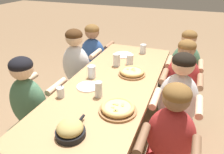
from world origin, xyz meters
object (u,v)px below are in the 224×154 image
at_px(empty_plate_b, 123,55).
at_px(drinking_glass_b, 99,90).
at_px(drinking_glass_d, 92,72).
at_px(drinking_glass_e, 143,49).
at_px(drinking_glass_a, 130,60).
at_px(diner_far_midleft, 32,117).
at_px(pizza_board_main, 132,72).
at_px(diner_near_center, 175,116).
at_px(empty_plate_a, 88,86).
at_px(diner_far_right, 94,64).
at_px(diner_far_midright, 77,76).
at_px(skillet_bowl, 70,130).
at_px(diner_near_midleft, 168,152).
at_px(diner_near_midright, 179,94).
at_px(cocktail_glass_blue, 61,93).
at_px(pizza_board_second, 118,108).
at_px(drinking_glass_c, 117,61).
at_px(diner_near_right, 182,80).

distance_m(empty_plate_b, drinking_glass_b, 1.01).
xyz_separation_m(drinking_glass_d, drinking_glass_e, (0.86, -0.32, -0.00)).
bearing_deg(empty_plate_b, drinking_glass_a, -147.09).
height_order(drinking_glass_a, diner_far_midleft, diner_far_midleft).
distance_m(pizza_board_main, empty_plate_b, 0.56).
height_order(drinking_glass_a, diner_near_center, diner_near_center).
distance_m(empty_plate_a, diner_far_right, 1.21).
relative_size(pizza_board_main, diner_far_midright, 0.25).
relative_size(diner_near_center, diner_far_midleft, 1.03).
bearing_deg(empty_plate_a, empty_plate_b, -3.42).
bearing_deg(diner_far_midright, pizza_board_main, -14.45).
bearing_deg(skillet_bowl, drinking_glass_a, -1.13).
distance_m(skillet_bowl, diner_near_midleft, 0.79).
xyz_separation_m(drinking_glass_b, diner_far_right, (1.19, 0.62, -0.34)).
xyz_separation_m(diner_far_midleft, diner_near_midleft, (0.03, -1.26, -0.01)).
height_order(skillet_bowl, drinking_glass_e, drinking_glass_e).
bearing_deg(diner_far_midleft, diner_far_right, 90.00).
height_order(pizza_board_main, diner_near_midright, diner_near_midright).
height_order(drinking_glass_b, diner_far_midright, diner_far_midright).
bearing_deg(empty_plate_a, drinking_glass_b, -125.59).
height_order(drinking_glass_d, diner_far_midright, diner_far_midright).
height_order(drinking_glass_b, diner_far_midleft, diner_far_midleft).
relative_size(skillet_bowl, cocktail_glass_blue, 2.57).
distance_m(empty_plate_b, drinking_glass_a, 0.29).
relative_size(skillet_bowl, diner_near_center, 0.25).
relative_size(drinking_glass_a, diner_far_midright, 0.10).
bearing_deg(skillet_bowl, cocktail_glass_blue, 39.67).
xyz_separation_m(pizza_board_second, drinking_glass_e, (1.32, 0.12, 0.02)).
bearing_deg(drinking_glass_e, skillet_bowl, 177.23).
xyz_separation_m(empty_plate_b, diner_near_midleft, (-1.15, -0.75, -0.28)).
relative_size(drinking_glass_c, diner_near_midleft, 0.13).
bearing_deg(diner_near_right, empty_plate_a, 51.67).
distance_m(drinking_glass_a, diner_far_midleft, 1.20).
distance_m(empty_plate_b, diner_near_center, 1.06).
distance_m(drinking_glass_a, drinking_glass_c, 0.16).
bearing_deg(skillet_bowl, pizza_board_second, -28.94).
distance_m(drinking_glass_c, diner_far_midright, 0.63).
height_order(cocktail_glass_blue, diner_near_midleft, diner_near_midleft).
bearing_deg(diner_far_midright, diner_near_center, -17.87).
distance_m(drinking_glass_c, drinking_glass_e, 0.53).
distance_m(empty_plate_a, drinking_glass_d, 0.20).
bearing_deg(empty_plate_b, diner_far_midleft, 156.54).
bearing_deg(empty_plate_a, drinking_glass_d, 14.74).
relative_size(drinking_glass_d, drinking_glass_e, 1.09).
bearing_deg(drinking_glass_e, empty_plate_a, 165.80).
bearing_deg(empty_plate_a, diner_near_center, -76.82).
relative_size(skillet_bowl, diner_far_midright, 0.25).
xyz_separation_m(drinking_glass_b, diner_near_right, (1.13, -0.64, -0.33)).
bearing_deg(drinking_glass_d, pizza_board_second, -136.15).
bearing_deg(pizza_board_second, diner_near_center, -42.64).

